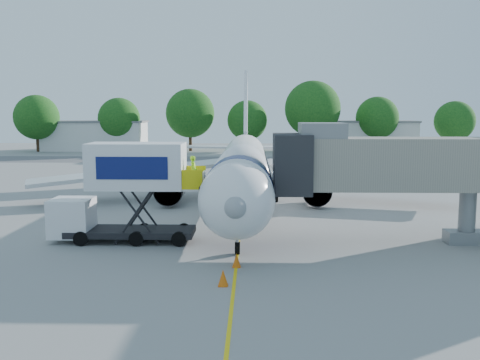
{
  "coord_description": "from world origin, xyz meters",
  "views": [
    {
      "loc": [
        0.78,
        -35.98,
        7.32
      ],
      "look_at": [
        0.02,
        -4.88,
        3.2
      ],
      "focal_mm": 40.0,
      "sensor_mm": 36.0,
      "label": 1
    }
  ],
  "objects_px": {
    "catering_hiloader": "(125,193)",
    "ground_tug": "(270,274)",
    "aircraft": "(243,168)",
    "jet_bridge": "(386,165)"
  },
  "relations": [
    {
      "from": "ground_tug",
      "to": "aircraft",
      "type": "bearing_deg",
      "value": 91.47
    },
    {
      "from": "catering_hiloader",
      "to": "ground_tug",
      "type": "distance_m",
      "value": 11.5
    },
    {
      "from": "catering_hiloader",
      "to": "ground_tug",
      "type": "height_order",
      "value": "catering_hiloader"
    },
    {
      "from": "aircraft",
      "to": "jet_bridge",
      "type": "bearing_deg",
      "value": -54.3
    },
    {
      "from": "catering_hiloader",
      "to": "jet_bridge",
      "type": "bearing_deg",
      "value": 0.01
    },
    {
      "from": "aircraft",
      "to": "ground_tug",
      "type": "bearing_deg",
      "value": -85.65
    },
    {
      "from": "catering_hiloader",
      "to": "ground_tug",
      "type": "bearing_deg",
      "value": -46.84
    },
    {
      "from": "ground_tug",
      "to": "catering_hiloader",
      "type": "bearing_deg",
      "value": 130.28
    },
    {
      "from": "jet_bridge",
      "to": "catering_hiloader",
      "type": "relative_size",
      "value": 1.64
    },
    {
      "from": "aircraft",
      "to": "catering_hiloader",
      "type": "distance_m",
      "value": 12.77
    }
  ]
}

